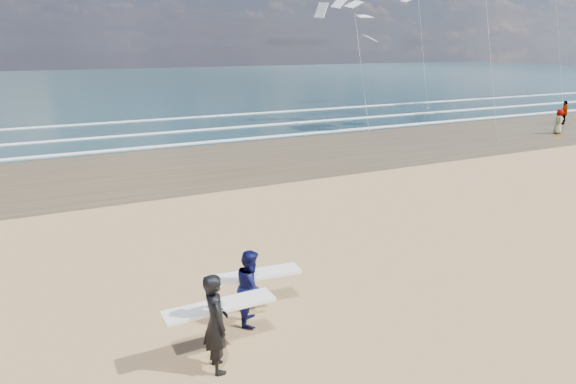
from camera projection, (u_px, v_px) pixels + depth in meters
wet_sand_strip at (429, 138)px, 33.85m from camera, size 220.00×12.00×0.01m
ocean at (194, 83)px, 80.23m from camera, size 220.00×100.00×0.02m
foam_breakers at (346, 118)px, 42.51m from camera, size 220.00×11.70×0.05m
surfer_near at (216, 321)px, 9.65m from camera, size 2.20×0.99×1.99m
surfer_far at (251, 286)px, 11.37m from camera, size 2.24×1.24×1.71m
beachgoer_0 at (559, 122)px, 34.98m from camera, size 0.95×0.99×1.71m
beachgoer_1 at (564, 113)px, 39.08m from camera, size 1.14×0.74×1.80m
kite_0 at (486, 3)px, 32.74m from camera, size 7.68×4.94×13.90m
kite_1 at (359, 51)px, 37.50m from camera, size 5.58×4.71×9.87m
kite_2 at (557, 18)px, 46.63m from camera, size 6.17×4.78×14.74m
kite_5 at (422, 36)px, 49.08m from camera, size 4.55×4.60×12.85m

